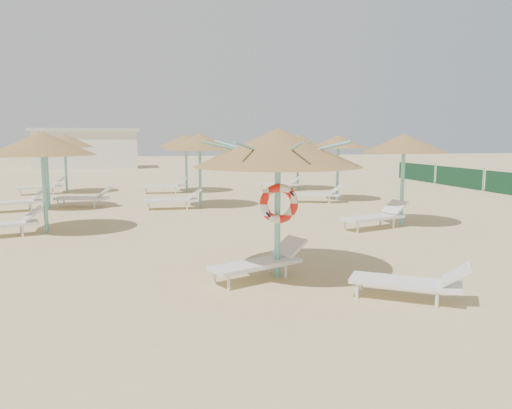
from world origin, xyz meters
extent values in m
plane|color=tan|center=(0.00, 0.00, 0.00)|extent=(120.00, 120.00, 0.00)
cylinder|color=#6EC0B8|center=(0.37, 0.15, 1.14)|extent=(0.11, 0.11, 2.27)
cone|color=#9C713E|center=(0.37, 0.15, 2.38)|extent=(3.03, 3.03, 0.68)
cylinder|color=#6EC0B8|center=(0.37, 0.15, 2.12)|extent=(0.20, 0.20, 0.12)
cylinder|color=#6EC0B8|center=(1.07, 0.15, 2.33)|extent=(1.37, 0.04, 0.35)
cylinder|color=#6EC0B8|center=(0.86, 0.64, 2.33)|extent=(1.00, 1.00, 0.35)
cylinder|color=#6EC0B8|center=(0.37, 0.85, 2.33)|extent=(0.04, 1.37, 0.35)
cylinder|color=#6EC0B8|center=(-0.12, 0.64, 2.33)|extent=(1.00, 1.00, 0.35)
cylinder|color=#6EC0B8|center=(-0.33, 0.15, 2.33)|extent=(1.37, 0.04, 0.35)
cylinder|color=#6EC0B8|center=(-0.12, -0.34, 2.33)|extent=(1.00, 1.00, 0.35)
cylinder|color=#6EC0B8|center=(0.37, -0.55, 2.33)|extent=(0.04, 1.37, 0.35)
cylinder|color=#6EC0B8|center=(0.86, -0.34, 2.33)|extent=(1.00, 1.00, 0.35)
torus|color=red|center=(0.37, 0.05, 1.37)|extent=(0.72, 0.15, 0.72)
cylinder|color=white|center=(-0.66, -0.48, 0.13)|extent=(0.05, 0.05, 0.26)
cylinder|color=white|center=(-0.83, -0.06, 0.13)|extent=(0.05, 0.05, 0.26)
cylinder|color=white|center=(0.48, -0.01, 0.13)|extent=(0.05, 0.05, 0.26)
cylinder|color=white|center=(0.31, 0.41, 0.13)|extent=(0.05, 0.05, 0.26)
cube|color=white|center=(-0.07, 0.01, 0.29)|extent=(1.82, 1.19, 0.07)
cube|color=white|center=(0.65, 0.30, 0.51)|extent=(0.62, 0.68, 0.33)
cylinder|color=white|center=(1.26, -1.38, 0.12)|extent=(0.05, 0.05, 0.25)
cylinder|color=white|center=(1.51, -1.01, 0.12)|extent=(0.05, 0.05, 0.25)
cylinder|color=white|center=(2.25, -2.05, 0.12)|extent=(0.05, 0.05, 0.25)
cylinder|color=white|center=(2.50, -1.69, 0.12)|extent=(0.05, 0.05, 0.25)
cube|color=white|center=(1.97, -1.59, 0.28)|extent=(1.70, 1.41, 0.07)
cube|color=white|center=(2.59, -2.02, 0.50)|extent=(0.66, 0.68, 0.32)
cylinder|color=#6EC0B8|center=(-4.51, 5.73, 1.15)|extent=(0.11, 0.11, 2.30)
cone|color=#9C713E|center=(-4.51, 5.73, 2.39)|extent=(2.77, 2.77, 0.62)
cylinder|color=#6EC0B8|center=(-4.51, 5.73, 2.15)|extent=(0.20, 0.20, 0.12)
cylinder|color=white|center=(-5.02, 5.24, 0.14)|extent=(0.06, 0.06, 0.28)
cylinder|color=white|center=(-5.15, 5.72, 0.14)|extent=(0.06, 0.06, 0.28)
cube|color=white|center=(-4.79, 5.56, 0.56)|extent=(0.63, 0.71, 0.36)
cylinder|color=#6EC0B8|center=(-5.19, 10.44, 1.15)|extent=(0.11, 0.11, 2.30)
cone|color=#9C713E|center=(-5.19, 10.44, 2.39)|extent=(2.69, 2.69, 0.60)
cylinder|color=#6EC0B8|center=(-5.19, 10.44, 2.15)|extent=(0.20, 0.20, 0.12)
cylinder|color=white|center=(-5.70, 9.95, 0.14)|extent=(0.06, 0.06, 0.28)
cylinder|color=white|center=(-5.83, 10.43, 0.14)|extent=(0.06, 0.06, 0.28)
cube|color=white|center=(-6.29, 10.04, 0.32)|extent=(2.00, 1.12, 0.08)
cube|color=white|center=(-5.48, 10.27, 0.56)|extent=(0.63, 0.71, 0.36)
cylinder|color=white|center=(-4.93, 10.72, 0.14)|extent=(0.06, 0.06, 0.28)
cylinder|color=white|center=(-4.79, 11.20, 0.14)|extent=(0.06, 0.06, 0.28)
cylinder|color=white|center=(-3.63, 10.35, 0.14)|extent=(0.06, 0.06, 0.28)
cylinder|color=white|center=(-3.50, 10.83, 0.14)|extent=(0.06, 0.06, 0.28)
cube|color=white|center=(-4.09, 10.74, 0.32)|extent=(2.00, 1.12, 0.08)
cube|color=white|center=(-3.28, 10.50, 0.56)|extent=(0.63, 0.71, 0.36)
cylinder|color=#6EC0B8|center=(-5.27, 15.84, 1.15)|extent=(0.11, 0.11, 2.30)
cone|color=#9C713E|center=(-5.27, 15.84, 2.39)|extent=(2.63, 2.63, 0.59)
cylinder|color=#6EC0B8|center=(-5.27, 15.84, 2.15)|extent=(0.20, 0.20, 0.12)
cylinder|color=white|center=(-7.10, 15.03, 0.14)|extent=(0.06, 0.06, 0.28)
cylinder|color=white|center=(-7.20, 15.52, 0.14)|extent=(0.06, 0.06, 0.28)
cylinder|color=white|center=(-5.78, 15.31, 0.14)|extent=(0.06, 0.06, 0.28)
cylinder|color=white|center=(-5.88, 15.80, 0.14)|extent=(0.06, 0.06, 0.28)
cube|color=white|center=(-6.37, 15.44, 0.32)|extent=(1.99, 0.99, 0.08)
cube|color=white|center=(-5.53, 15.61, 0.56)|extent=(0.60, 0.69, 0.36)
cylinder|color=#6EC0B8|center=(0.16, 9.78, 1.15)|extent=(0.11, 0.11, 2.30)
cone|color=#9C713E|center=(0.16, 9.78, 2.39)|extent=(2.67, 2.67, 0.60)
cylinder|color=#6EC0B8|center=(0.16, 9.78, 2.15)|extent=(0.20, 0.20, 0.12)
cylinder|color=white|center=(-1.75, 9.18, 0.14)|extent=(0.06, 0.06, 0.28)
cylinder|color=white|center=(-1.73, 9.68, 0.14)|extent=(0.06, 0.06, 0.28)
cylinder|color=white|center=(-0.40, 9.11, 0.14)|extent=(0.06, 0.06, 0.28)
cylinder|color=white|center=(-0.38, 9.61, 0.14)|extent=(0.06, 0.06, 0.28)
cube|color=white|center=(-0.94, 9.38, 0.32)|extent=(1.93, 0.72, 0.08)
cube|color=white|center=(-0.09, 9.34, 0.56)|extent=(0.52, 0.62, 0.36)
cylinder|color=#6EC0B8|center=(0.17, 15.00, 1.15)|extent=(0.11, 0.11, 2.30)
cone|color=#9C713E|center=(0.17, 15.00, 2.39)|extent=(2.64, 2.64, 0.59)
cylinder|color=#6EC0B8|center=(0.17, 15.00, 2.15)|extent=(0.20, 0.20, 0.12)
cylinder|color=white|center=(-1.75, 14.41, 0.14)|extent=(0.06, 0.06, 0.28)
cylinder|color=white|center=(-1.71, 14.91, 0.14)|extent=(0.06, 0.06, 0.28)
cylinder|color=white|center=(-0.40, 14.31, 0.14)|extent=(0.06, 0.06, 0.28)
cylinder|color=white|center=(-0.37, 14.81, 0.14)|extent=(0.06, 0.06, 0.28)
cube|color=white|center=(-0.93, 14.60, 0.32)|extent=(1.94, 0.76, 0.08)
cube|color=white|center=(-0.09, 14.53, 0.56)|extent=(0.53, 0.64, 0.36)
cylinder|color=#6EC0B8|center=(5.39, 4.55, 1.15)|extent=(0.11, 0.11, 2.30)
cone|color=#9C713E|center=(5.39, 4.55, 2.38)|extent=(2.42, 2.42, 0.55)
cylinder|color=#6EC0B8|center=(5.39, 4.55, 2.15)|extent=(0.20, 0.20, 0.12)
cylinder|color=white|center=(3.61, 3.67, 0.14)|extent=(0.06, 0.06, 0.28)
cylinder|color=white|center=(3.46, 4.14, 0.14)|extent=(0.06, 0.06, 0.28)
cylinder|color=white|center=(4.89, 4.08, 0.14)|extent=(0.06, 0.06, 0.28)
cylinder|color=white|center=(4.74, 4.56, 0.14)|extent=(0.06, 0.06, 0.28)
cube|color=white|center=(4.29, 4.15, 0.32)|extent=(2.00, 1.18, 0.08)
cube|color=white|center=(5.10, 4.41, 0.56)|extent=(0.65, 0.72, 0.36)
cylinder|color=#6EC0B8|center=(5.78, 10.31, 1.15)|extent=(0.11, 0.11, 2.30)
cone|color=#9C713E|center=(5.78, 10.31, 2.38)|extent=(2.33, 2.33, 0.53)
cylinder|color=#6EC0B8|center=(5.78, 10.31, 2.15)|extent=(0.20, 0.20, 0.12)
cylinder|color=white|center=(3.85, 9.93, 0.14)|extent=(0.06, 0.06, 0.28)
cylinder|color=white|center=(4.01, 10.40, 0.14)|extent=(0.06, 0.06, 0.28)
cylinder|color=white|center=(5.13, 9.50, 0.14)|extent=(0.06, 0.06, 0.28)
cylinder|color=white|center=(5.29, 9.97, 0.14)|extent=(0.06, 0.06, 0.28)
cube|color=white|center=(4.68, 9.91, 0.32)|extent=(2.00, 1.19, 0.08)
cube|color=white|center=(5.49, 9.64, 0.56)|extent=(0.65, 0.72, 0.36)
cylinder|color=#6EC0B8|center=(5.58, 14.81, 1.15)|extent=(0.11, 0.11, 2.30)
cone|color=#9C713E|center=(5.58, 14.81, 2.39)|extent=(2.62, 2.62, 0.59)
cylinder|color=#6EC0B8|center=(5.58, 14.81, 2.15)|extent=(0.20, 0.20, 0.12)
cylinder|color=white|center=(3.65, 14.34, 0.14)|extent=(0.06, 0.06, 0.28)
cylinder|color=white|center=(3.75, 14.83, 0.14)|extent=(0.06, 0.06, 0.28)
cylinder|color=white|center=(4.96, 14.05, 0.14)|extent=(0.06, 0.06, 0.28)
cylinder|color=white|center=(5.07, 14.54, 0.14)|extent=(0.06, 0.06, 0.28)
cube|color=white|center=(4.48, 14.41, 0.32)|extent=(1.99, 1.01, 0.08)
cube|color=white|center=(5.31, 14.23, 0.56)|extent=(0.60, 0.69, 0.36)
cube|color=silver|center=(-6.00, 35.00, 1.50)|extent=(8.00, 4.00, 3.00)
cube|color=beige|center=(-6.00, 35.00, 3.12)|extent=(8.40, 4.40, 0.25)
cube|color=#184827|center=(14.00, 14.00, 0.50)|extent=(0.08, 3.80, 1.00)
cylinder|color=#6EC0B8|center=(14.00, 12.10, 0.55)|extent=(0.08, 0.08, 1.10)
cube|color=#184827|center=(14.00, 18.00, 0.50)|extent=(0.08, 3.80, 1.00)
cylinder|color=#6EC0B8|center=(14.00, 16.10, 0.55)|extent=(0.08, 0.08, 1.10)
camera|label=1|loc=(-2.10, -8.47, 2.56)|focal=35.00mm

